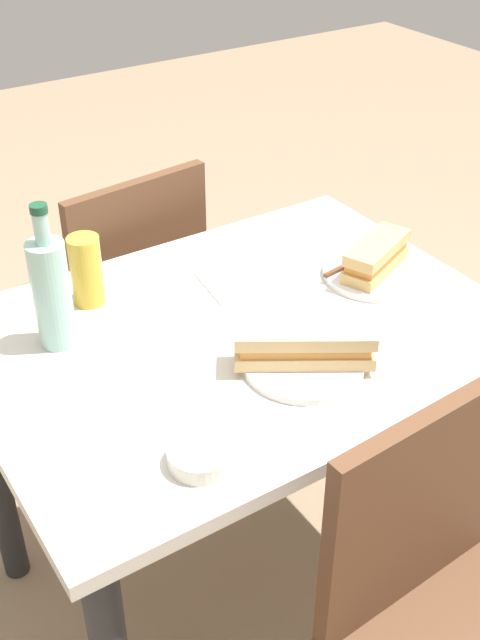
# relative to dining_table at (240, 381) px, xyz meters

# --- Properties ---
(ground_plane) EXTENTS (8.00, 8.00, 0.00)m
(ground_plane) POSITION_rel_dining_table_xyz_m (0.00, 0.00, -0.62)
(ground_plane) COLOR #8C755B
(dining_table) EXTENTS (1.03, 0.77, 0.75)m
(dining_table) POSITION_rel_dining_table_xyz_m (0.00, 0.00, 0.00)
(dining_table) COLOR beige
(dining_table) RESTS_ON ground
(chair_far) EXTENTS (0.44, 0.44, 0.88)m
(chair_far) POSITION_rel_dining_table_xyz_m (0.01, 0.58, -0.12)
(chair_far) COLOR brown
(chair_far) RESTS_ON ground
(chair_near) EXTENTS (0.42, 0.42, 0.88)m
(chair_near) POSITION_rel_dining_table_xyz_m (0.03, -0.58, -0.12)
(chair_near) COLOR brown
(chair_near) RESTS_ON ground
(plate_near) EXTENTS (0.22, 0.22, 0.01)m
(plate_near) POSITION_rel_dining_table_xyz_m (0.03, -0.17, 0.14)
(plate_near) COLOR white
(plate_near) RESTS_ON dining_table
(baguette_sandwich_near) EXTENTS (0.25, 0.19, 0.07)m
(baguette_sandwich_near) POSITION_rel_dining_table_xyz_m (0.03, -0.17, 0.18)
(baguette_sandwich_near) COLOR #DBB77A
(baguette_sandwich_near) RESTS_ON plate_near
(knife_near) EXTENTS (0.16, 0.10, 0.01)m
(knife_near) POSITION_rel_dining_table_xyz_m (0.05, -0.12, 0.15)
(knife_near) COLOR silver
(knife_near) RESTS_ON plate_near
(plate_far) EXTENTS (0.22, 0.22, 0.01)m
(plate_far) POSITION_rel_dining_table_xyz_m (0.35, 0.01, 0.14)
(plate_far) COLOR white
(plate_far) RESTS_ON dining_table
(baguette_sandwich_far) EXTENTS (0.20, 0.14, 0.07)m
(baguette_sandwich_far) POSITION_rel_dining_table_xyz_m (0.35, 0.01, 0.18)
(baguette_sandwich_far) COLOR tan
(baguette_sandwich_far) RESTS_ON plate_far
(knife_far) EXTENTS (0.18, 0.04, 0.01)m
(knife_far) POSITION_rel_dining_table_xyz_m (0.32, 0.05, 0.15)
(knife_far) COLOR silver
(knife_far) RESTS_ON plate_far
(water_bottle) EXTENTS (0.07, 0.07, 0.29)m
(water_bottle) POSITION_rel_dining_table_xyz_m (-0.31, 0.15, 0.24)
(water_bottle) COLOR #99C6B7
(water_bottle) RESTS_ON dining_table
(beer_glass) EXTENTS (0.06, 0.06, 0.15)m
(beer_glass) POSITION_rel_dining_table_xyz_m (-0.21, 0.25, 0.20)
(beer_glass) COLOR gold
(beer_glass) RESTS_ON dining_table
(olive_bowl) EXTENTS (0.10, 0.10, 0.03)m
(olive_bowl) POSITION_rel_dining_table_xyz_m (-0.25, -0.28, 0.15)
(olive_bowl) COLOR silver
(olive_bowl) RESTS_ON dining_table
(paper_napkin) EXTENTS (0.16, 0.16, 0.00)m
(paper_napkin) POSITION_rel_dining_table_xyz_m (0.09, 0.15, 0.13)
(paper_napkin) COLOR white
(paper_napkin) RESTS_ON dining_table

